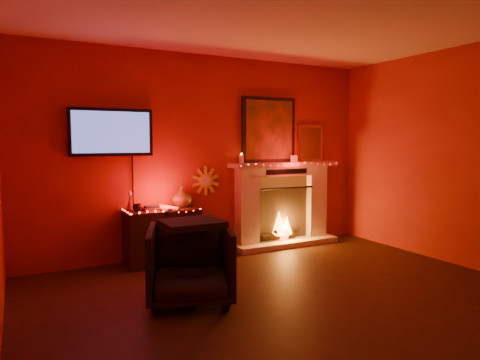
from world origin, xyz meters
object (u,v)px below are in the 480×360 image
object	(u,v)px
console_table	(163,233)
fireplace	(282,196)
sunburst_clock	(206,181)
armchair	(190,264)
tv	(111,132)

from	to	relation	value
console_table	fireplace	bearing A→B (deg)	3.84
sunburst_clock	console_table	world-z (taller)	sunburst_clock
sunburst_clock	armchair	distance (m)	1.93
fireplace	sunburst_clock	bearing A→B (deg)	175.63
fireplace	tv	world-z (taller)	fireplace
sunburst_clock	armchair	xyz separation A→B (m)	(-0.85, -1.61, -0.63)
armchair	console_table	bearing A→B (deg)	102.53
tv	armchair	distance (m)	2.07
console_table	armchair	world-z (taller)	console_table
fireplace	console_table	world-z (taller)	fireplace
fireplace	armchair	bearing A→B (deg)	-143.34
fireplace	console_table	distance (m)	1.91
armchair	fireplace	bearing A→B (deg)	56.19
tv	armchair	world-z (taller)	tv
fireplace	tv	distance (m)	2.61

